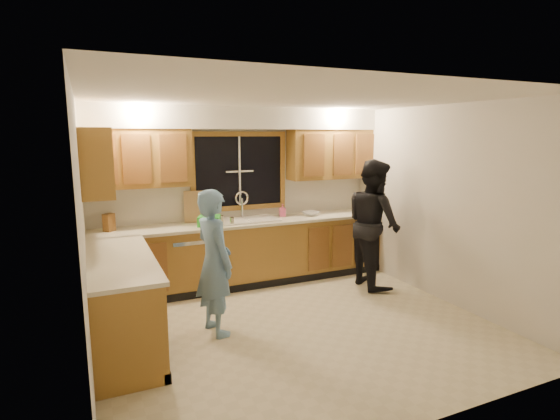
% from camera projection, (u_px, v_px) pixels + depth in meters
% --- Properties ---
extents(floor, '(4.20, 4.20, 0.00)m').
position_uv_depth(floor, '(296.00, 326.00, 4.90)').
color(floor, beige).
rests_on(floor, ground).
extents(ceiling, '(4.20, 4.20, 0.00)m').
position_uv_depth(ceiling, '(298.00, 98.00, 4.48)').
color(ceiling, white).
extents(wall_back, '(4.20, 0.00, 4.20)m').
position_uv_depth(wall_back, '(240.00, 195.00, 6.40)').
color(wall_back, silver).
rests_on(wall_back, ground).
extents(wall_left, '(0.00, 3.80, 3.80)m').
position_uv_depth(wall_left, '(83.00, 235.00, 3.85)').
color(wall_left, silver).
rests_on(wall_left, ground).
extents(wall_right, '(0.00, 3.80, 3.80)m').
position_uv_depth(wall_right, '(445.00, 205.00, 5.53)').
color(wall_right, silver).
rests_on(wall_right, ground).
extents(base_cabinets_back, '(4.20, 0.60, 0.88)m').
position_uv_depth(base_cabinets_back, '(247.00, 253.00, 6.27)').
color(base_cabinets_back, olive).
rests_on(base_cabinets_back, ground).
extents(base_cabinets_left, '(0.60, 1.90, 0.88)m').
position_uv_depth(base_cabinets_left, '(122.00, 303.00, 4.42)').
color(base_cabinets_left, olive).
rests_on(base_cabinets_left, ground).
extents(countertop_back, '(4.20, 0.63, 0.04)m').
position_uv_depth(countertop_back, '(247.00, 222.00, 6.18)').
color(countertop_back, beige).
rests_on(countertop_back, base_cabinets_back).
extents(countertop_left, '(0.63, 1.90, 0.04)m').
position_uv_depth(countertop_left, '(121.00, 259.00, 4.35)').
color(countertop_left, beige).
rests_on(countertop_left, base_cabinets_left).
extents(upper_cabinets_left, '(1.35, 0.33, 0.75)m').
position_uv_depth(upper_cabinets_left, '(137.00, 158.00, 5.58)').
color(upper_cabinets_left, olive).
rests_on(upper_cabinets_left, wall_back).
extents(upper_cabinets_right, '(1.35, 0.33, 0.75)m').
position_uv_depth(upper_cabinets_right, '(330.00, 154.00, 6.73)').
color(upper_cabinets_right, olive).
rests_on(upper_cabinets_right, wall_back).
extents(upper_cabinets_return, '(0.33, 0.90, 0.75)m').
position_uv_depth(upper_cabinets_return, '(96.00, 162.00, 4.82)').
color(upper_cabinets_return, olive).
rests_on(upper_cabinets_return, wall_left).
extents(soffit, '(4.20, 0.35, 0.30)m').
position_uv_depth(soffit, '(242.00, 118.00, 6.05)').
color(soffit, white).
rests_on(soffit, wall_back).
extents(window_frame, '(1.44, 0.03, 1.14)m').
position_uv_depth(window_frame, '(239.00, 171.00, 6.33)').
color(window_frame, black).
rests_on(window_frame, wall_back).
extents(sink, '(0.86, 0.52, 0.57)m').
position_uv_depth(sink, '(247.00, 225.00, 6.20)').
color(sink, white).
rests_on(sink, countertop_back).
extents(dishwasher, '(0.60, 0.56, 0.82)m').
position_uv_depth(dishwasher, '(189.00, 263.00, 5.92)').
color(dishwasher, white).
rests_on(dishwasher, floor).
extents(stove, '(0.58, 0.75, 0.90)m').
position_uv_depth(stove, '(127.00, 324.00, 3.91)').
color(stove, white).
rests_on(stove, floor).
extents(man, '(0.48, 0.64, 1.57)m').
position_uv_depth(man, '(214.00, 262.00, 4.64)').
color(man, '#6997C6').
rests_on(man, floor).
extents(woman, '(0.76, 0.93, 1.80)m').
position_uv_depth(woman, '(373.00, 223.00, 6.12)').
color(woman, black).
rests_on(woman, floor).
extents(knife_block, '(0.16, 0.16, 0.22)m').
position_uv_depth(knife_block, '(109.00, 222.00, 5.51)').
color(knife_block, brown).
rests_on(knife_block, countertop_back).
extents(cutting_board, '(0.34, 0.18, 0.43)m').
position_uv_depth(cutting_board, '(196.00, 207.00, 6.06)').
color(cutting_board, tan).
rests_on(cutting_board, countertop_back).
extents(dish_crate, '(0.36, 0.35, 0.13)m').
position_uv_depth(dish_crate, '(209.00, 221.00, 5.85)').
color(dish_crate, green).
rests_on(dish_crate, countertop_back).
extents(soap_bottle, '(0.10, 0.10, 0.19)m').
position_uv_depth(soap_bottle, '(282.00, 210.00, 6.51)').
color(soap_bottle, '#F15B93').
rests_on(soap_bottle, countertop_back).
extents(bowl, '(0.29, 0.29, 0.06)m').
position_uv_depth(bowl, '(311.00, 213.00, 6.59)').
color(bowl, silver).
rests_on(bowl, countertop_back).
extents(can_left, '(0.09, 0.09, 0.13)m').
position_uv_depth(can_left, '(221.00, 220.00, 5.91)').
color(can_left, beige).
rests_on(can_left, countertop_back).
extents(can_right, '(0.06, 0.06, 0.11)m').
position_uv_depth(can_right, '(232.00, 221.00, 5.87)').
color(can_right, beige).
rests_on(can_right, countertop_back).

